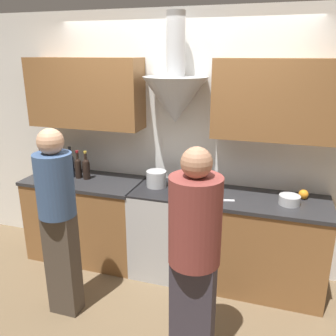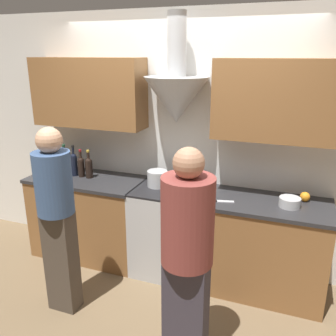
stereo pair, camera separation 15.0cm
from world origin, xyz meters
TOP-DOWN VIEW (x-y plane):
  - ground_plane at (0.00, 0.00)m, footprint 12.00×12.00m
  - wall_back at (-0.02, 0.57)m, footprint 8.40×0.62m
  - counter_left at (-0.97, 0.31)m, footprint 1.24×0.62m
  - counter_right at (0.92, 0.31)m, footprint 1.14×0.62m
  - stove_range at (0.00, 0.31)m, footprint 0.73×0.60m
  - wine_bottle_0 at (-1.50, 0.33)m, footprint 0.07×0.07m
  - wine_bottle_1 at (-1.42, 0.33)m, footprint 0.08×0.08m
  - wine_bottle_2 at (-1.33, 0.33)m, footprint 0.07×0.07m
  - wine_bottle_3 at (-1.24, 0.32)m, footprint 0.08×0.08m
  - wine_bottle_4 at (-1.14, 0.33)m, footprint 0.07×0.07m
  - wine_bottle_5 at (-1.04, 0.33)m, footprint 0.07×0.07m
  - wine_bottle_6 at (-0.95, 0.33)m, footprint 0.08×0.08m
  - stock_pot at (-0.16, 0.34)m, footprint 0.20×0.20m
  - mixing_bowl at (0.16, 0.30)m, footprint 0.26×0.26m
  - orange_fruit at (1.23, 0.45)m, footprint 0.09×0.09m
  - saucepan at (1.11, 0.28)m, footprint 0.18×0.18m
  - chefs_knife at (0.52, 0.17)m, footprint 0.24×0.09m
  - person_foreground_left at (-0.70, -0.57)m, footprint 0.30×0.30m
  - person_foreground_right at (0.49, -0.74)m, footprint 0.36×0.36m

SIDE VIEW (x-z plane):
  - ground_plane at x=0.00m, z-range 0.00..0.00m
  - counter_left at x=-0.97m, z-range 0.00..0.91m
  - counter_right at x=0.92m, z-range 0.00..0.91m
  - stove_range at x=0.00m, z-range 0.00..0.92m
  - person_foreground_right at x=0.49m, z-range 0.08..1.72m
  - chefs_knife at x=0.52m, z-range 0.91..0.92m
  - person_foreground_left at x=-0.70m, z-range 0.10..1.75m
  - mixing_bowl at x=0.16m, z-range 0.91..0.99m
  - saucepan at x=1.11m, z-range 0.91..0.99m
  - orange_fruit at x=1.23m, z-range 0.91..1.00m
  - stock_pot at x=-0.16m, z-range 0.91..1.07m
  - wine_bottle_5 at x=-1.04m, z-range 0.88..1.19m
  - wine_bottle_2 at x=-1.33m, z-range 0.88..1.19m
  - wine_bottle_6 at x=-0.95m, z-range 0.88..1.19m
  - wine_bottle_1 at x=-1.42m, z-range 0.89..1.20m
  - wine_bottle_0 at x=-1.50m, z-range 0.88..1.21m
  - wine_bottle_3 at x=-1.24m, z-range 0.87..1.22m
  - wine_bottle_4 at x=-1.14m, z-range 0.88..1.22m
  - wall_back at x=-0.02m, z-range 0.18..2.78m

